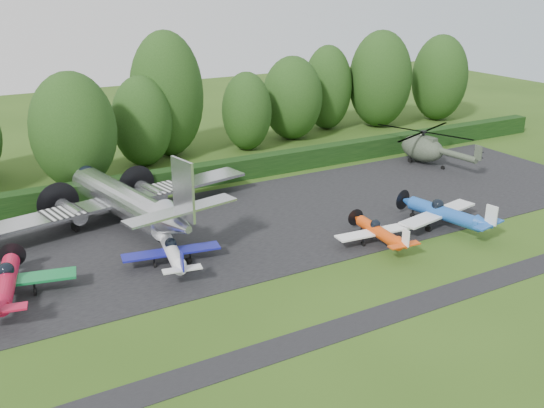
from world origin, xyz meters
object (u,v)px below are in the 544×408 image
sign_board (423,139)px  light_plane_orange (379,232)px  light_plane_red (6,282)px  light_plane_blue (444,213)px  transport_plane (124,201)px  light_plane_white (173,252)px  helicopter (423,146)px

sign_board → light_plane_orange: bearing=-125.6°
light_plane_red → light_plane_blue: size_ratio=1.00×
transport_plane → light_plane_orange: transport_plane is taller
light_plane_red → light_plane_white: light_plane_red is taller
sign_board → light_plane_blue: bearing=-115.2°
light_plane_orange → light_plane_blue: bearing=-4.5°
light_plane_orange → helicopter: bearing=35.3°
light_plane_blue → sign_board: 23.15m
light_plane_blue → light_plane_red: bearing=-177.0°
light_plane_white → sign_board: 37.91m
light_plane_orange → light_plane_blue: (6.38, 0.01, 0.26)m
light_plane_red → light_plane_white: size_ratio=1.20×
transport_plane → light_plane_blue: (21.57, -12.47, -0.87)m
light_plane_red → light_plane_blue: bearing=-20.2°
transport_plane → light_plane_blue: size_ratio=2.86×
light_plane_orange → sign_board: bearing=36.7°
light_plane_orange → light_plane_blue: 6.38m
transport_plane → helicopter: 32.32m
helicopter → sign_board: size_ratio=3.72×
light_plane_orange → transport_plane: bearing=136.1°
light_plane_white → helicopter: bearing=8.7°
light_plane_blue → helicopter: (10.71, 14.23, 0.59)m
light_plane_blue → light_plane_orange: bearing=-168.9°
light_plane_red → helicopter: bearing=1.0°
transport_plane → light_plane_red: transport_plane is taller
light_plane_red → sign_board: size_ratio=2.47×
sign_board → helicopter: bearing=-119.9°
light_plane_white → light_plane_blue: size_ratio=0.83×
light_plane_red → light_plane_white: bearing=-14.5°
sign_board → light_plane_red: bearing=-150.0°
light_plane_blue → transport_plane: bearing=161.0°
light_plane_white → light_plane_orange: 14.95m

